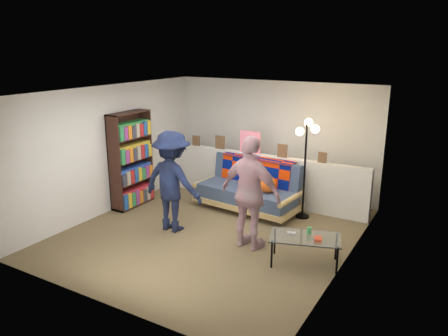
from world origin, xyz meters
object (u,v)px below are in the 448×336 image
Objects in this scene: futon_sofa at (250,189)px; person_right at (251,193)px; bookshelf at (131,163)px; coffee_table at (306,239)px; person_left at (172,181)px; floor_lamp at (306,149)px.

futon_sofa is 1.75m from person_right.
coffee_table is (3.84, -0.61, -0.48)m from bookshelf.
person_left is 0.97× the size of person_right.
bookshelf is 1.04× the size of person_right.
futon_sofa is 1.75m from person_left.
bookshelf is at bearing -160.49° from floor_lamp.
coffee_table is 1.07m from person_right.
coffee_table is at bearing -8.97° from bookshelf.
person_right is at bearing -62.84° from futon_sofa.
coffee_table is at bearing -69.02° from floor_lamp.
bookshelf is 1.08× the size of person_left.
bookshelf is at bearing -2.58° from person_right.
person_right is (1.47, 0.04, 0.03)m from person_left.
floor_lamp is at bearing -134.84° from person_left.
person_right reaches higher than coffee_table.
coffee_table is 2.46m from person_left.
futon_sofa is at bearing 24.53° from bookshelf.
futon_sofa is 1.39m from floor_lamp.
bookshelf is 3.91m from coffee_table.
floor_lamp is 1.72m from person_right.
futon_sofa is 2.38m from bookshelf.
futon_sofa is at bearing -171.65° from floor_lamp.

